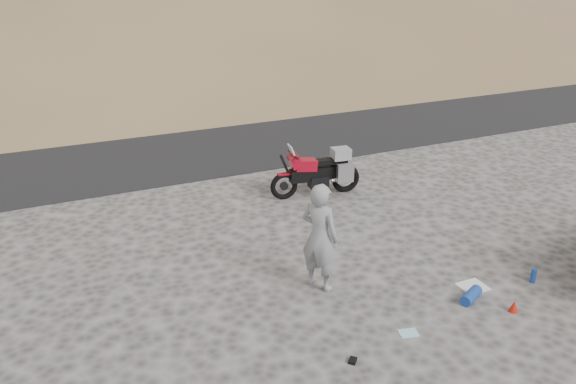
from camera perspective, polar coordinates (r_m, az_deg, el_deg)
name	(u,v)px	position (r m, az deg, el deg)	size (l,w,h in m)	color
ground	(333,290)	(9.24, 4.58, -9.91)	(140.00, 140.00, 0.00)	#3F3C3A
road	(188,138)	(16.97, -10.10, 5.43)	(120.00, 7.00, 0.05)	black
motorcycle	(320,172)	(12.52, 3.27, 2.01)	(2.12, 0.75, 1.26)	black
man	(319,286)	(9.33, 3.12, -9.51)	(0.66, 0.43, 1.81)	gray
gear_white_cloth	(473,286)	(9.77, 18.26, -9.10)	(0.44, 0.39, 0.01)	white
gear_blue_mat	(471,296)	(9.36, 18.10, -9.98)	(0.18, 0.18, 0.45)	navy
gear_bottle	(533,276)	(10.20, 23.66, -7.78)	(0.09, 0.09, 0.24)	navy
gear_funnel	(514,306)	(9.32, 21.97, -10.71)	(0.14, 0.14, 0.19)	#B81A0C
gear_glove_b	(353,361)	(7.84, 6.59, -16.65)	(0.13, 0.10, 0.04)	black
gear_blue_cloth	(408,333)	(8.46, 12.14, -13.82)	(0.27, 0.20, 0.01)	#99CFEC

